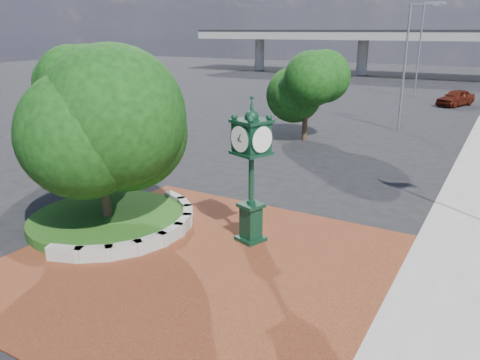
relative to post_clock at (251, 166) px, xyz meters
name	(u,v)px	position (x,y,z in m)	size (l,w,h in m)	color
ground	(212,253)	(-0.72, -1.52, -2.89)	(200.00, 200.00, 0.00)	black
plaza	(195,264)	(-0.72, -2.52, -2.87)	(12.00, 12.00, 0.04)	maroon
planter_wall	(152,230)	(-3.43, -1.52, -2.62)	(2.96, 6.77, 0.54)	#9E9B93
grass_bed	(108,220)	(-5.72, -1.52, -2.69)	(6.10, 6.10, 0.40)	#154513
overpass	(459,36)	(-0.94, 68.48, 3.65)	(90.00, 12.00, 7.50)	#9E9B93
tree_planter	(100,134)	(-5.72, -1.52, 0.83)	(5.20, 5.20, 6.33)	#38281C
tree_northwest	(62,94)	(-13.72, 3.48, 1.23)	(5.60, 5.60, 6.93)	#38281C
tree_street	(306,94)	(-4.72, 16.48, 0.34)	(4.40, 4.40, 5.45)	#38281C
post_clock	(251,166)	(0.00, 0.00, 0.00)	(1.34, 1.34, 5.27)	black
parked_car	(456,98)	(2.61, 38.92, -2.06)	(1.97, 4.89, 1.67)	#4C150A
street_lamp_near	(409,58)	(0.50, 23.37, 2.56)	(2.08, 0.54, 9.30)	slate
street_lamp_far	(422,43)	(-1.92, 42.94, 3.18)	(2.27, 0.85, 10.37)	slate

